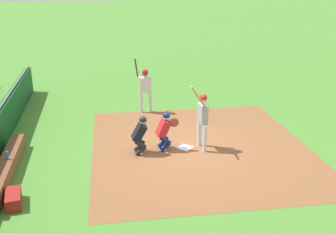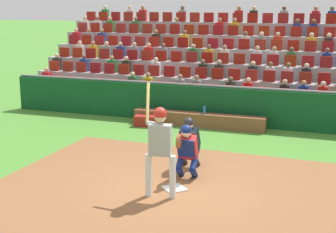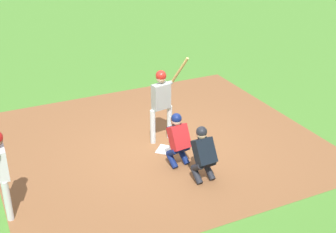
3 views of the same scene
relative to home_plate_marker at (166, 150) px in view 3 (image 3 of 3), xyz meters
name	(u,v)px [view 3 (image 3 of 3)]	position (x,y,z in m)	size (l,w,h in m)	color
ground_plane	(166,150)	(0.00, 0.00, -0.02)	(160.00, 160.00, 0.00)	#4C8B31
infield_dirt_patch	(157,141)	(0.00, 0.50, -0.01)	(7.79, 7.06, 0.01)	brown
home_plate_marker	(166,150)	(0.00, 0.00, 0.00)	(0.44, 0.44, 0.02)	white
batter_at_plate	(162,97)	(0.14, 0.51, 1.17)	(0.80, 0.66, 2.28)	silver
catcher_crouching	(178,137)	(-0.05, -0.68, 0.70)	(0.49, 0.74, 1.29)	navy
home_plate_umpire	(203,152)	(0.12, -1.49, 0.67)	(0.47, 0.50, 1.26)	#21242B
on_deck_batter	(0,164)	(-3.87, -0.82, 1.12)	(0.70, 0.64, 2.16)	silver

